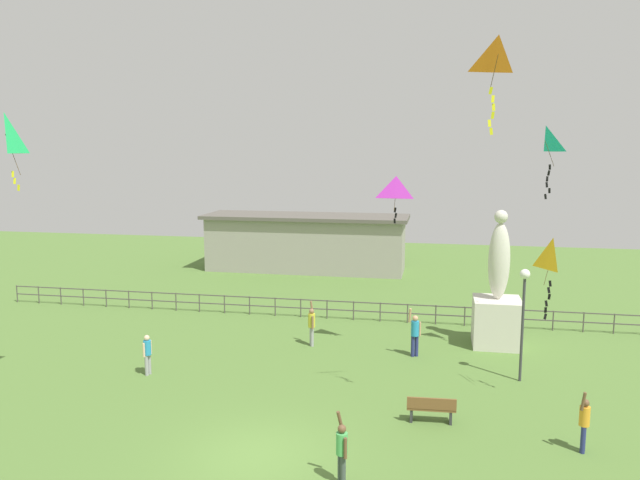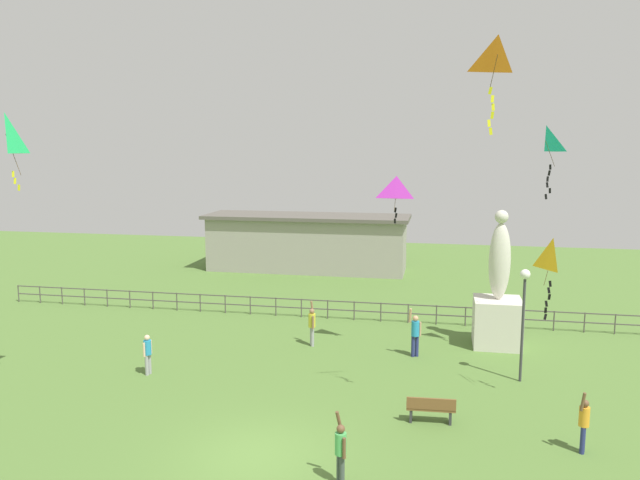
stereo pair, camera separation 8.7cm
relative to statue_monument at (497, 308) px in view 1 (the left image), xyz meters
name	(u,v)px [view 1 (the left image)]	position (x,y,z in m)	size (l,w,h in m)	color
ground_plane	(256,456)	(-7.37, -11.26, -1.68)	(80.00, 80.00, 0.00)	#517533
statue_monument	(497,308)	(0.00, 0.00, 0.00)	(1.98, 1.98, 5.87)	beige
lamppost	(524,300)	(0.51, -4.10, 1.38)	(0.36, 0.36, 4.17)	#38383D
park_bench	(431,408)	(-2.64, -8.24, -1.21)	(1.52, 0.49, 0.85)	brown
person_0	(312,324)	(-7.80, -1.58, -0.71)	(0.30, 0.51, 1.93)	#99999E
person_1	(584,421)	(1.55, -9.31, -0.76)	(0.33, 0.46, 1.82)	navy
person_2	(342,449)	(-4.81, -12.22, -0.74)	(0.35, 0.49, 1.86)	#3F4C47
person_3	(147,352)	(-13.14, -6.11, -0.79)	(0.29, 0.46, 1.54)	#99999E
person_4	(415,332)	(-3.39, -2.11, -0.66)	(0.53, 0.32, 2.02)	navy
kite_0	(6,136)	(-16.27, -8.91, 7.14)	(0.71, 0.76, 2.48)	#1EB759
kite_1	(552,257)	(1.07, -5.89, 3.25)	(0.68, 0.91, 2.70)	yellow
kite_2	(396,189)	(-4.28, -1.82, 5.14)	(1.13, 0.66, 1.85)	#B22DB2
kite_3	(498,59)	(-1.14, -8.85, 9.14)	(1.05, 0.81, 2.61)	orange
kite_4	(545,144)	(1.21, -2.50, 6.90)	(0.92, 0.94, 2.66)	#19B2B2
waterfront_railing	(330,307)	(-7.77, 2.74, -1.05)	(36.02, 0.06, 0.95)	#4C4742
pavilion_building	(306,242)	(-11.60, 14.74, 0.29)	(14.14, 4.40, 3.88)	gray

